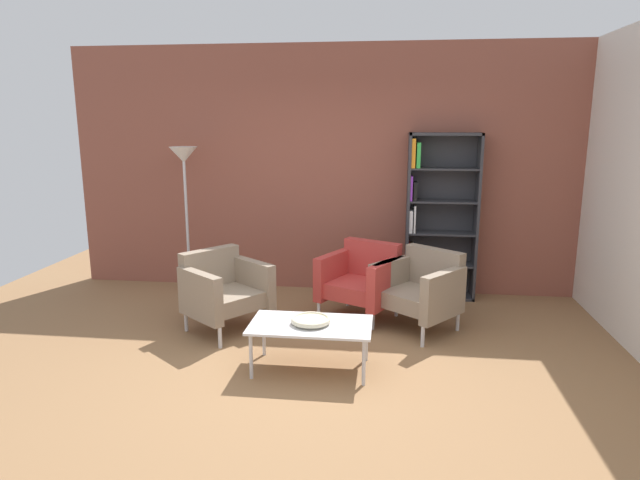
% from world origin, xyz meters
% --- Properties ---
extents(ground_plane, '(8.32, 8.32, 0.00)m').
position_xyz_m(ground_plane, '(0.00, 0.00, 0.00)').
color(ground_plane, olive).
extents(brick_back_panel, '(6.40, 0.12, 2.90)m').
position_xyz_m(brick_back_panel, '(0.00, 2.46, 1.45)').
color(brick_back_panel, brown).
rests_on(brick_back_panel, ground_plane).
extents(bookshelf_tall, '(0.80, 0.30, 1.90)m').
position_xyz_m(bookshelf_tall, '(1.18, 2.26, 0.96)').
color(bookshelf_tall, '#333338').
rests_on(bookshelf_tall, ground_plane).
extents(coffee_table_low, '(1.00, 0.56, 0.40)m').
position_xyz_m(coffee_table_low, '(0.02, 0.13, 0.37)').
color(coffee_table_low, silver).
rests_on(coffee_table_low, ground_plane).
extents(decorative_bowl, '(0.32, 0.32, 0.05)m').
position_xyz_m(decorative_bowl, '(0.02, 0.13, 0.43)').
color(decorative_bowl, beige).
rests_on(decorative_bowl, coffee_table_low).
extents(armchair_corner_red, '(0.94, 0.95, 0.78)m').
position_xyz_m(armchair_corner_red, '(-0.95, 0.92, 0.41)').
color(armchair_corner_red, gray).
rests_on(armchair_corner_red, ground_plane).
extents(armchair_by_bookshelf, '(0.92, 0.90, 0.78)m').
position_xyz_m(armchair_by_bookshelf, '(0.37, 1.44, 0.41)').
color(armchair_by_bookshelf, '#B73833').
rests_on(armchair_by_bookshelf, ground_plane).
extents(armchair_near_window, '(0.95, 0.94, 0.78)m').
position_xyz_m(armchair_near_window, '(0.96, 1.18, 0.41)').
color(armchair_near_window, gray).
rests_on(armchair_near_window, ground_plane).
extents(floor_lamp_torchiere, '(0.32, 0.32, 1.74)m').
position_xyz_m(floor_lamp_torchiere, '(-1.70, 1.99, 1.45)').
color(floor_lamp_torchiere, silver).
rests_on(floor_lamp_torchiere, ground_plane).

